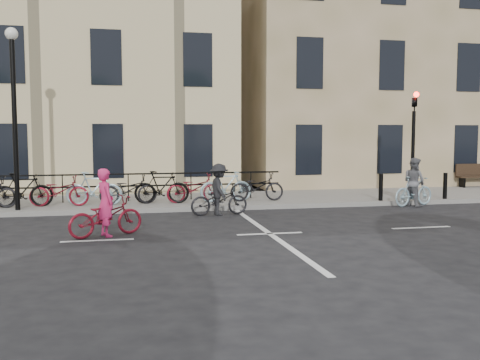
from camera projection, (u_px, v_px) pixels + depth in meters
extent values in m
plane|color=black|center=(270.00, 234.00, 12.80)|extent=(120.00, 120.00, 0.00)
cube|color=slate|center=(107.00, 203.00, 17.82)|extent=(46.00, 4.00, 0.15)
cube|color=#907E57|center=(376.00, 58.00, 26.78)|extent=(14.00, 10.00, 12.00)
cylinder|color=black|center=(413.00, 156.00, 18.17)|extent=(0.12, 0.12, 3.00)
imported|color=black|center=(414.00, 98.00, 18.00)|extent=(0.15, 0.18, 0.90)
sphere|color=#FF0C05|center=(416.00, 94.00, 17.87)|extent=(0.18, 0.18, 0.18)
cylinder|color=black|center=(15.00, 125.00, 15.53)|extent=(0.14, 0.14, 5.00)
sphere|color=silver|center=(11.00, 34.00, 15.30)|extent=(0.36, 0.36, 0.36)
cylinder|color=black|center=(381.00, 187.00, 17.91)|extent=(0.14, 0.14, 0.90)
cylinder|color=black|center=(445.00, 186.00, 18.41)|extent=(0.14, 0.14, 0.90)
cube|color=black|center=(462.00, 182.00, 22.36)|extent=(0.06, 0.38, 0.40)
cube|color=black|center=(475.00, 177.00, 22.46)|extent=(1.60, 0.40, 0.06)
cube|color=black|center=(473.00, 170.00, 22.61)|extent=(1.60, 0.06, 0.50)
cube|color=black|center=(128.00, 187.00, 17.82)|extent=(10.40, 0.04, 0.95)
imported|color=black|center=(23.00, 190.00, 16.29)|extent=(1.75, 0.49, 1.05)
imported|color=maroon|center=(59.00, 191.00, 16.51)|extent=(1.80, 0.63, 0.95)
imported|color=#97B9C6|center=(94.00, 189.00, 16.72)|extent=(1.75, 0.49, 1.05)
imported|color=black|center=(128.00, 190.00, 16.94)|extent=(1.80, 0.63, 0.95)
imported|color=black|center=(162.00, 187.00, 17.15)|extent=(1.75, 0.49, 1.05)
imported|color=maroon|center=(194.00, 188.00, 17.37)|extent=(1.80, 0.63, 0.95)
imported|color=#97B9C6|center=(226.00, 186.00, 17.58)|extent=(1.75, 0.49, 1.05)
imported|color=black|center=(257.00, 187.00, 17.80)|extent=(1.80, 0.63, 0.95)
imported|color=maroon|center=(106.00, 216.00, 12.45)|extent=(1.89, 1.31, 0.94)
imported|color=#C7235D|center=(105.00, 203.00, 12.42)|extent=(0.59, 0.69, 1.59)
imported|color=#97B9C6|center=(414.00, 191.00, 17.66)|extent=(1.72, 0.94, 1.00)
imported|color=#5C5C61|center=(414.00, 182.00, 17.64)|extent=(0.81, 0.92, 1.60)
imported|color=black|center=(219.00, 200.00, 15.70)|extent=(1.76, 0.77, 0.90)
imported|color=black|center=(219.00, 189.00, 15.68)|extent=(0.66, 1.03, 1.52)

